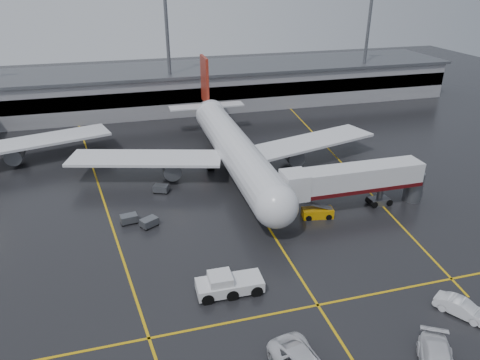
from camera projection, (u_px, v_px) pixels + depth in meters
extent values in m
plane|color=black|center=(250.00, 199.00, 60.46)|extent=(220.00, 220.00, 0.00)
cube|color=gold|center=(250.00, 199.00, 60.45)|extent=(0.25, 90.00, 0.02)
cube|color=gold|center=(318.00, 305.00, 41.29)|extent=(60.00, 0.25, 0.02)
cube|color=gold|center=(98.00, 185.00, 64.37)|extent=(9.99, 69.35, 0.02)
cube|color=gold|center=(337.00, 158.00, 73.48)|extent=(7.57, 69.64, 0.02)
cube|color=gray|center=(190.00, 88.00, 100.56)|extent=(120.00, 18.00, 8.00)
cube|color=black|center=(197.00, 95.00, 92.68)|extent=(120.00, 0.40, 3.00)
cube|color=#595B60|center=(189.00, 69.00, 98.72)|extent=(122.00, 19.00, 0.60)
cylinder|color=#595B60|center=(169.00, 55.00, 90.49)|extent=(0.70, 0.70, 25.00)
cylinder|color=#595B60|center=(366.00, 46.00, 101.28)|extent=(0.70, 0.70, 25.00)
cylinder|color=silver|center=(235.00, 149.00, 65.63)|extent=(5.20, 36.00, 5.20)
sphere|color=silver|center=(276.00, 206.00, 49.95)|extent=(5.20, 5.20, 5.20)
cone|color=silver|center=(207.00, 107.00, 83.66)|extent=(4.94, 8.00, 4.94)
cube|color=maroon|center=(205.00, 80.00, 82.44)|extent=(0.50, 5.50, 8.50)
cube|color=silver|center=(207.00, 106.00, 83.58)|extent=(14.00, 3.00, 0.25)
cube|color=silver|center=(145.00, 158.00, 64.60)|extent=(22.80, 11.83, 0.40)
cube|color=silver|center=(311.00, 142.00, 70.83)|extent=(22.80, 11.83, 0.40)
cylinder|color=#595B60|center=(171.00, 167.00, 65.16)|extent=(2.60, 4.50, 2.60)
cylinder|color=#595B60|center=(292.00, 154.00, 69.72)|extent=(2.60, 4.50, 2.60)
cylinder|color=#595B60|center=(267.00, 217.00, 53.93)|extent=(0.56, 0.56, 2.00)
cylinder|color=#595B60|center=(210.00, 164.00, 68.84)|extent=(0.56, 0.56, 2.00)
cylinder|color=#595B60|center=(250.00, 160.00, 70.38)|extent=(0.56, 0.56, 2.00)
cylinder|color=black|center=(267.00, 221.00, 54.17)|extent=(0.40, 1.10, 1.10)
cylinder|color=black|center=(210.00, 166.00, 69.04)|extent=(1.00, 1.40, 1.40)
cylinder|color=black|center=(250.00, 162.00, 70.57)|extent=(1.00, 1.40, 1.40)
cube|color=silver|center=(38.00, 141.00, 71.21)|extent=(22.80, 11.83, 0.40)
cylinder|color=#595B60|center=(15.00, 153.00, 70.10)|extent=(2.60, 4.50, 2.60)
cube|color=silver|center=(355.00, 178.00, 56.22)|extent=(18.00, 3.20, 3.00)
cube|color=#46090C|center=(354.00, 187.00, 56.78)|extent=(18.00, 3.30, 0.50)
cube|color=silver|center=(294.00, 185.00, 54.26)|extent=(3.00, 3.40, 3.30)
cylinder|color=#595B60|center=(380.00, 194.00, 58.42)|extent=(0.80, 0.80, 3.00)
cube|color=#595B60|center=(379.00, 201.00, 58.87)|extent=(2.60, 1.60, 0.90)
cylinder|color=#595B60|center=(414.00, 186.00, 59.41)|extent=(2.40, 2.40, 4.00)
cylinder|color=black|center=(371.00, 202.00, 58.61)|extent=(0.90, 1.80, 0.90)
cylinder|color=black|center=(386.00, 200.00, 59.14)|extent=(0.90, 1.80, 0.90)
cube|color=silver|center=(230.00, 285.00, 42.66)|extent=(6.42, 2.67, 1.09)
cube|color=silver|center=(220.00, 279.00, 42.06)|extent=(2.23, 2.23, 0.91)
cube|color=black|center=(220.00, 279.00, 42.06)|extent=(2.00, 2.00, 0.82)
cylinder|color=black|center=(205.00, 292.00, 42.26)|extent=(1.23, 2.75, 1.18)
cylinder|color=black|center=(230.00, 288.00, 42.79)|extent=(1.23, 2.75, 1.18)
cylinder|color=black|center=(253.00, 284.00, 43.32)|extent=(1.23, 2.75, 1.18)
cube|color=#C48505|center=(317.00, 213.00, 55.78)|extent=(4.06, 2.22, 1.18)
cube|color=#595B60|center=(318.00, 205.00, 55.30)|extent=(3.82, 1.56, 1.34)
cylinder|color=black|center=(307.00, 215.00, 55.78)|extent=(1.04, 1.92, 0.75)
cylinder|color=black|center=(327.00, 214.00, 56.01)|extent=(1.04, 1.92, 0.75)
imported|color=white|center=(462.00, 308.00, 39.85)|extent=(3.85, 4.77, 1.53)
cube|color=#595B60|center=(149.00, 222.00, 53.66)|extent=(2.38, 2.13, 0.90)
cylinder|color=black|center=(146.00, 229.00, 53.02)|extent=(0.40, 0.20, 0.40)
cylinder|color=black|center=(157.00, 224.00, 54.06)|extent=(0.40, 0.20, 0.40)
cylinder|color=black|center=(142.00, 226.00, 53.65)|extent=(0.40, 0.20, 0.40)
cylinder|color=black|center=(152.00, 221.00, 54.69)|extent=(0.40, 0.20, 0.40)
cube|color=#595B60|center=(129.00, 218.00, 54.41)|extent=(2.18, 1.59, 0.90)
cylinder|color=black|center=(124.00, 225.00, 53.90)|extent=(0.40, 0.20, 0.40)
cylinder|color=black|center=(137.00, 222.00, 54.50)|extent=(0.40, 0.20, 0.40)
cylinder|color=black|center=(122.00, 221.00, 54.73)|extent=(0.40, 0.20, 0.40)
cylinder|color=black|center=(135.00, 218.00, 55.32)|extent=(0.40, 0.20, 0.40)
cube|color=#595B60|center=(161.00, 188.00, 61.92)|extent=(2.36, 2.00, 0.90)
cylinder|color=black|center=(155.00, 192.00, 61.78)|extent=(0.40, 0.20, 0.40)
cylinder|color=black|center=(166.00, 193.00, 61.56)|extent=(0.40, 0.20, 0.40)
cylinder|color=black|center=(157.00, 189.00, 62.67)|extent=(0.40, 0.20, 0.40)
cylinder|color=black|center=(168.00, 190.00, 62.46)|extent=(0.40, 0.20, 0.40)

